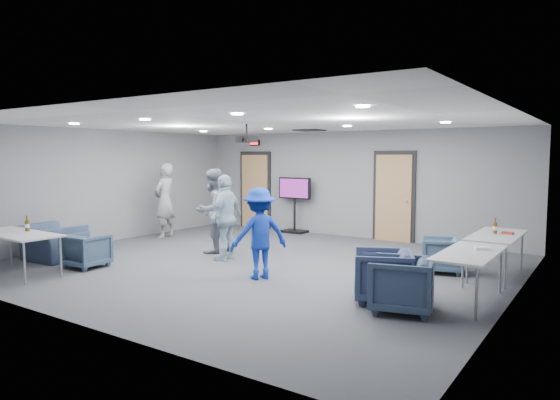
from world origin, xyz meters
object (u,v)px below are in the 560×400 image
Objects in this scene: person_a at (165,201)px; person_d at (259,233)px; chair_front_a at (87,251)px; tv_stand at (295,201)px; chair_right_b at (383,276)px; chair_front_b at (51,243)px; chair_right_a at (442,255)px; table_right_b at (470,255)px; bottle_front at (27,225)px; chair_right_c at (401,285)px; bottle_right at (495,228)px; table_right_a at (497,237)px; projector at (246,139)px; table_front_left at (16,235)px; person_c at (226,217)px; person_b at (213,211)px.

person_a is 1.23× the size of person_d.
chair_front_a is 5.85m from tv_stand.
chair_front_b is at bearing -105.45° from chair_right_b.
chair_right_b is at bearing -174.16° from chair_front_b.
chair_front_a is at bearing -75.65° from chair_right_a.
bottle_front reaches higher than table_right_b.
tv_stand is at bearing -150.91° from chair_right_c.
chair_right_a is 2.45× the size of bottle_front.
chair_right_b is 2.77m from bottle_right.
table_right_a is at bearing 31.74° from bottle_front.
projector is (-3.46, -1.19, 2.09)m from chair_right_a.
table_right_b is (3.29, 0.53, -0.09)m from person_d.
bottle_right is at bearing 82.45° from person_a.
person_a is at bearing 101.92° from table_front_left.
chair_front_a is 0.41× the size of table_right_b.
projector reaches higher than chair_front_a.
person_d reaches higher than table_right_a.
table_front_left is at bearing -0.23° from person_a.
projector is at bearing 47.16° from bottle_front.
person_d is 0.87× the size of table_right_a.
table_right_b is (4.75, -0.34, -0.17)m from person_c.
person_c is 2.09× the size of chair_right_b.
chair_right_c is at bearing -177.70° from chair_front_a.
chair_right_c is at bearing -45.91° from tv_stand.
chair_right_a is at bearing 151.18° from chair_right_b.
person_b reaches higher than chair_right_c.
person_a is at bearing -124.09° from chair_right_c.
bottle_front is (-7.03, -4.35, 0.15)m from table_right_a.
chair_right_b reaches higher than table_right_b.
person_c is 4.97m from bottle_right.
chair_right_a is 2.46× the size of bottle_right.
table_front_left is at bearing -27.52° from person_d.
person_a reaches higher than tv_stand.
person_b is at bearing 169.79° from projector.
chair_front_b is 0.62× the size of table_right_a.
chair_right_b is (4.42, -1.36, -0.53)m from person_b.
projector is (-4.33, 0.47, 1.72)m from table_right_b.
person_b is 0.95× the size of table_front_left.
table_front_left reaches higher than chair_front_b.
bottle_front is (-7.03, -2.45, 0.15)m from table_right_b.
bottle_right is at bearing 152.99° from chair_right_c.
bottle_front is at bearing -46.09° from person_c.
person_d is 1.41× the size of chair_front_b.
chair_right_a is at bearing 80.52° from person_a.
chair_front_a is at bearing 62.15° from table_front_left.
person_a is 7.10m from chair_right_b.
person_b is at bearing -88.88° from tv_stand.
chair_right_c is 5.84m from chair_front_a.
table_right_a is (0.86, 0.24, 0.37)m from chair_right_a.
person_b is 2.23× the size of chair_right_c.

